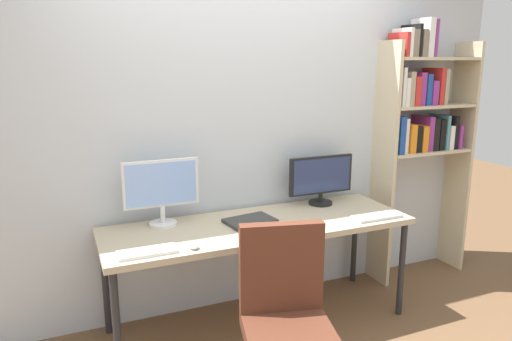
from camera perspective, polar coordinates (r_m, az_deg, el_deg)
The scene contains 11 objects.
wall_back at distance 3.44m, azimuth -2.44°, elevation 4.70°, with size 4.47×0.10×2.60m.
desk at distance 3.21m, azimuth 0.35°, elevation -7.20°, with size 2.07×0.68×0.74m.
bookshelf at distance 4.08m, azimuth 19.21°, elevation 5.82°, with size 0.83×0.28×2.12m.
office_chair at distance 2.58m, azimuth 3.64°, elevation -19.77°, with size 0.53×0.54×0.99m.
monitor_left at distance 3.14m, azimuth -11.32°, elevation -2.11°, with size 0.49×0.18×0.44m.
monitor_right at distance 3.58m, azimuth 7.83°, elevation -0.93°, with size 0.52×0.18×0.37m.
keyboard_left at distance 2.77m, azimuth -12.94°, elevation -9.55°, with size 0.33×0.13×0.02m, color silver.
keyboard_center at distance 2.99m, azimuth 2.13°, elevation -7.48°, with size 0.37×0.13×0.02m, color black.
keyboard_right at distance 3.38m, azimuth 14.30°, elevation -5.42°, with size 0.35×0.13×0.02m, color silver.
computer_mouse at distance 2.80m, azimuth -7.55°, elevation -8.94°, with size 0.06×0.10×0.03m, color silver.
laptop_closed at distance 3.19m, azimuth -0.73°, elevation -6.08°, with size 0.32×0.22×0.02m, color #2D2D2D.
Camera 1 is at (-1.20, -2.16, 1.80)m, focal length 33.24 mm.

